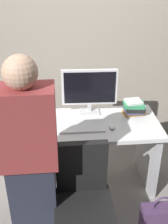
# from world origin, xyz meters

# --- Properties ---
(ground_plane) EXTENTS (9.00, 9.00, 0.00)m
(ground_plane) POSITION_xyz_m (0.00, 0.00, 0.00)
(ground_plane) COLOR gray
(wall_back) EXTENTS (6.40, 0.10, 3.00)m
(wall_back) POSITION_xyz_m (0.00, 0.91, 1.50)
(wall_back) COLOR #9E9384
(wall_back) RESTS_ON ground
(desk) EXTENTS (1.44, 0.65, 0.74)m
(desk) POSITION_xyz_m (0.00, 0.00, 0.51)
(desk) COLOR white
(desk) RESTS_ON ground
(office_chair) EXTENTS (0.52, 0.52, 0.94)m
(office_chair) POSITION_xyz_m (-0.07, -0.75, 0.43)
(office_chair) COLOR black
(office_chair) RESTS_ON ground
(person_at_desk) EXTENTS (0.40, 0.24, 1.64)m
(person_at_desk) POSITION_xyz_m (-0.45, -0.69, 0.84)
(person_at_desk) COLOR #262838
(person_at_desk) RESTS_ON ground
(monitor) EXTENTS (0.54, 0.15, 0.46)m
(monitor) POSITION_xyz_m (0.08, 0.21, 0.99)
(monitor) COLOR silver
(monitor) RESTS_ON desk
(keyboard) EXTENTS (0.43, 0.13, 0.02)m
(keyboard) POSITION_xyz_m (-0.03, -0.11, 0.75)
(keyboard) COLOR white
(keyboard) RESTS_ON desk
(mouse) EXTENTS (0.06, 0.10, 0.03)m
(mouse) POSITION_xyz_m (0.25, -0.11, 0.75)
(mouse) COLOR white
(mouse) RESTS_ON desk
(cup_near_keyboard) EXTENTS (0.07, 0.07, 0.10)m
(cup_near_keyboard) POSITION_xyz_m (-0.48, -0.08, 0.79)
(cup_near_keyboard) COLOR #D84C3F
(cup_near_keyboard) RESTS_ON desk
(cup_by_monitor) EXTENTS (0.07, 0.07, 0.08)m
(cup_by_monitor) POSITION_xyz_m (-0.39, 0.12, 0.78)
(cup_by_monitor) COLOR white
(cup_by_monitor) RESTS_ON desk
(book_stack) EXTENTS (0.23, 0.17, 0.15)m
(book_stack) POSITION_xyz_m (0.51, 0.13, 0.81)
(book_stack) COLOR gold
(book_stack) RESTS_ON desk
(handbag) EXTENTS (0.34, 0.14, 0.38)m
(handbag) POSITION_xyz_m (0.61, -0.65, 0.14)
(handbag) COLOR #4C3356
(handbag) RESTS_ON ground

